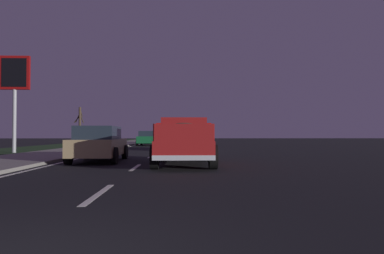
{
  "coord_description": "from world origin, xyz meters",
  "views": [
    {
      "loc": [
        -2.66,
        -1.65,
        1.19
      ],
      "look_at": [
        12.51,
        -2.13,
        1.52
      ],
      "focal_mm": 31.68,
      "sensor_mm": 36.0,
      "label": 1
    }
  ],
  "objects": [
    {
      "name": "lane_markings",
      "position": [
        28.94,
        2.55,
        0.0
      ],
      "size": [
        108.0,
        3.54,
        0.01
      ],
      "color": "silver",
      "rests_on": "ground"
    },
    {
      "name": "bare_tree_far",
      "position": [
        38.45,
        10.6,
        2.38
      ],
      "size": [
        1.22,
        0.98,
        4.47
      ],
      "color": "#423323",
      "rests_on": "ground"
    },
    {
      "name": "ground",
      "position": [
        27.0,
        0.0,
        0.0
      ],
      "size": [
        144.0,
        144.0,
        0.0
      ],
      "primitive_type": "plane",
      "color": "black"
    },
    {
      "name": "sidewalk_shoulder",
      "position": [
        27.0,
        5.7,
        0.06
      ],
      "size": [
        108.0,
        4.0,
        0.12
      ],
      "primitive_type": "cube",
      "color": "gray",
      "rests_on": "ground"
    },
    {
      "name": "sedan_tan",
      "position": [
        12.29,
        1.95,
        0.78
      ],
      "size": [
        4.45,
        2.1,
        1.54
      ],
      "color": "#9E845B",
      "rests_on": "ground"
    },
    {
      "name": "sedan_white",
      "position": [
        23.06,
        -1.75,
        0.78
      ],
      "size": [
        4.43,
        2.08,
        1.54
      ],
      "color": "silver",
      "rests_on": "ground"
    },
    {
      "name": "grass_verge",
      "position": [
        27.0,
        10.7,
        0.0
      ],
      "size": [
        108.0,
        6.0,
        0.01
      ],
      "primitive_type": "cube",
      "color": "#1E3819",
      "rests_on": "ground"
    },
    {
      "name": "sedan_green",
      "position": [
        33.58,
        1.96,
        0.78
      ],
      "size": [
        4.43,
        2.08,
        1.54
      ],
      "color": "#14592D",
      "rests_on": "ground"
    },
    {
      "name": "pickup_truck",
      "position": [
        10.76,
        -1.75,
        0.98
      ],
      "size": [
        5.44,
        2.31,
        1.87
      ],
      "color": "maroon",
      "rests_on": "ground"
    },
    {
      "name": "gas_price_sign",
      "position": [
        19.66,
        9.22,
        4.71
      ],
      "size": [
        0.27,
        1.9,
        6.31
      ],
      "color": "#99999E",
      "rests_on": "ground"
    },
    {
      "name": "sedan_silver",
      "position": [
        40.48,
        1.89,
        0.78
      ],
      "size": [
        4.44,
        2.09,
        1.54
      ],
      "color": "#B2B5BA",
      "rests_on": "ground"
    }
  ]
}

